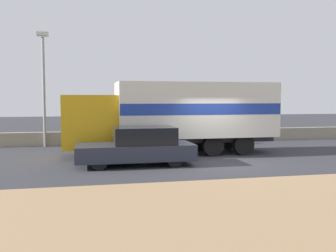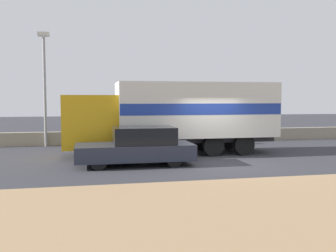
# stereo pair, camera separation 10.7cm
# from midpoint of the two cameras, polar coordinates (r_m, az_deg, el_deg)

# --- Properties ---
(ground_plane) EXTENTS (80.00, 80.00, 0.00)m
(ground_plane) POSITION_cam_midpoint_polar(r_m,az_deg,el_deg) (14.35, 8.63, -5.62)
(ground_plane) COLOR #2D2D33
(dirt_shoulder_foreground) EXTENTS (60.00, 6.82, 0.04)m
(dirt_shoulder_foreground) POSITION_cam_midpoint_polar(r_m,az_deg,el_deg) (8.90, 23.14, -11.90)
(dirt_shoulder_foreground) COLOR #937551
(dirt_shoulder_foreground) RESTS_ON ground_plane
(stone_wall_backdrop) EXTENTS (60.00, 0.35, 0.71)m
(stone_wall_backdrop) POSITION_cam_midpoint_polar(r_m,az_deg,el_deg) (20.87, 2.01, -1.54)
(stone_wall_backdrop) COLOR gray
(stone_wall_backdrop) RESTS_ON ground_plane
(street_lamp) EXTENTS (0.56, 0.28, 5.76)m
(street_lamp) POSITION_cam_midpoint_polar(r_m,az_deg,el_deg) (19.99, -18.16, 6.77)
(street_lamp) COLOR gray
(street_lamp) RESTS_ON ground_plane
(box_truck) EXTENTS (9.13, 2.49, 3.13)m
(box_truck) POSITION_cam_midpoint_polar(r_m,az_deg,el_deg) (16.38, 1.71, 1.97)
(box_truck) COLOR gold
(box_truck) RESTS_ON ground_plane
(car_hatchback) EXTENTS (4.26, 1.73, 1.40)m
(car_hatchback) POSITION_cam_midpoint_polar(r_m,az_deg,el_deg) (13.77, -4.41, -3.12)
(car_hatchback) COLOR #282D3D
(car_hatchback) RESTS_ON ground_plane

